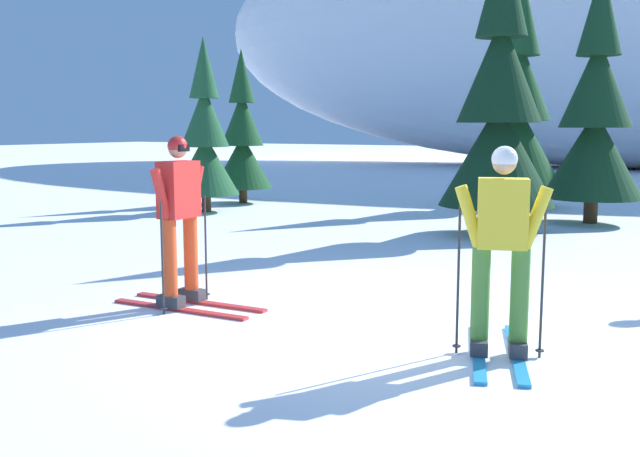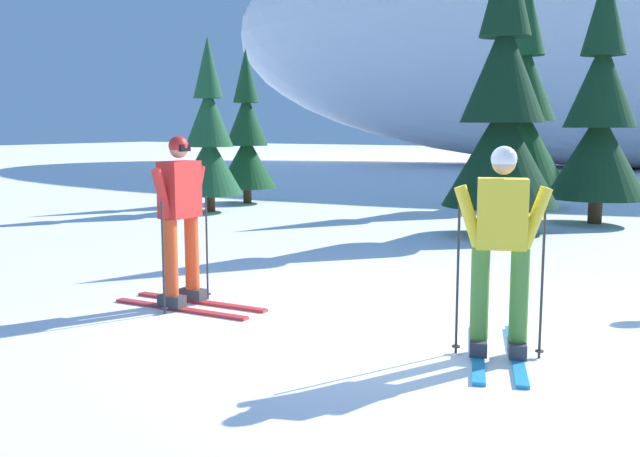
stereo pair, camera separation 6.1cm
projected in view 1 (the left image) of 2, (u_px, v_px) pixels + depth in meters
The scene contains 8 objects.
ground_plane at pixel (382, 325), 7.03m from camera, with size 120.00×120.00×0.00m, color white.
skier_yellow_jacket at pixel (501, 249), 5.93m from camera, with size 0.91×1.67×1.73m.
skier_red_jacket at pixel (180, 217), 7.64m from camera, with size 1.68×0.82×1.79m.
pine_tree_far_left at pixel (242, 139), 17.93m from camera, with size 1.44×1.44×3.74m.
pine_tree_left at pixel (205, 140), 16.09m from camera, with size 1.47×1.47×3.80m.
pine_tree_center_left at pixel (518, 111), 16.98m from camera, with size 2.06×2.06×5.32m.
pine_tree_center_right at pixel (499, 110), 12.53m from camera, with size 1.99×1.99×5.15m.
pine_tree_right at pixel (595, 117), 14.12m from camera, with size 1.90×1.90×4.91m.
Camera 1 is at (2.87, -6.24, 1.89)m, focal length 41.27 mm.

